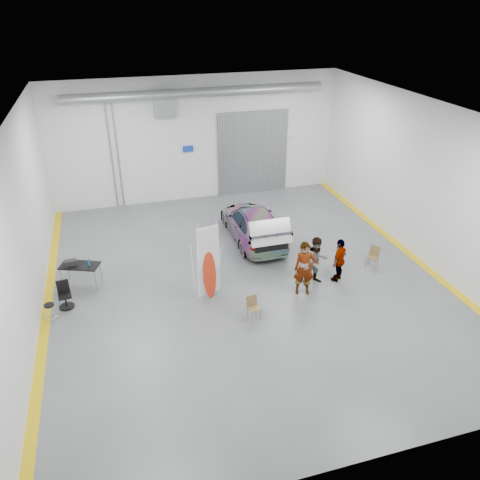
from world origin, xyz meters
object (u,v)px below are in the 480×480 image
object	(u,v)px
sedan_car	(253,224)
person_a	(304,269)
person_b	(317,261)
surfboard_display	(207,268)
work_table	(77,265)
person_c	(339,260)
shop_stool	(51,313)
folding_chair_near	(254,312)
folding_chair_far	(372,261)
office_chair	(65,296)

from	to	relation	value
sedan_car	person_a	size ratio (longest dim) A/B	2.44
person_b	surfboard_display	distance (m)	3.90
person_a	work_table	bearing A→B (deg)	175.35
person_c	surfboard_display	xyz separation A→B (m)	(-4.76, 0.26, 0.32)
shop_stool	surfboard_display	bearing A→B (deg)	-0.72
folding_chair_near	sedan_car	bearing A→B (deg)	62.32
person_b	surfboard_display	size ratio (longest dim) A/B	0.64
folding_chair_near	folding_chair_far	distance (m)	5.59
person_b	work_table	size ratio (longest dim) A/B	1.23
person_a	person_b	distance (m)	0.81
shop_stool	folding_chair_near	bearing A→B (deg)	-14.85
person_a	shop_stool	xyz separation A→B (m)	(-8.32, 0.74, -0.66)
person_b	surfboard_display	xyz separation A→B (m)	(-3.88, 0.22, 0.24)
person_b	work_table	world-z (taller)	person_b
sedan_car	work_table	world-z (taller)	sedan_car
work_table	office_chair	world-z (taller)	work_table
person_c	work_table	bearing A→B (deg)	-53.34
sedan_car	folding_chair_far	distance (m)	5.05
person_b	surfboard_display	bearing A→B (deg)	173.06
folding_chair_near	folding_chair_far	size ratio (longest dim) A/B	0.95
person_b	work_table	xyz separation A→B (m)	(-8.12, 2.19, -0.07)
work_table	sedan_car	bearing A→B (deg)	13.75
person_a	folding_chair_far	xyz separation A→B (m)	(3.21, 0.89, -0.73)
sedan_car	person_c	world-z (taller)	person_c
folding_chair_near	folding_chair_far	xyz separation A→B (m)	(5.30, 1.80, 0.01)
person_a	surfboard_display	size ratio (longest dim) A/B	0.69
person_a	folding_chair_near	xyz separation A→B (m)	(-2.09, -0.91, -0.74)
person_c	folding_chair_far	world-z (taller)	person_c
folding_chair_far	office_chair	world-z (taller)	office_chair
sedan_car	surfboard_display	bearing A→B (deg)	53.13
person_b	work_table	bearing A→B (deg)	161.25
person_c	office_chair	size ratio (longest dim) A/B	1.78
surfboard_display	office_chair	xyz separation A→B (m)	(-4.67, 0.78, -0.74)
work_table	office_chair	xyz separation A→B (m)	(-0.44, -1.19, -0.43)
person_a	work_table	world-z (taller)	person_a
folding_chair_far	person_b	bearing A→B (deg)	-121.10
folding_chair_far	work_table	xyz separation A→B (m)	(-10.66, 1.75, 0.58)
sedan_car	person_c	distance (m)	4.41
surfboard_display	folding_chair_far	distance (m)	6.49
folding_chair_far	shop_stool	size ratio (longest dim) A/B	1.28
surfboard_display	office_chair	world-z (taller)	surfboard_display
sedan_car	work_table	distance (m)	7.23
person_b	folding_chair_far	bearing A→B (deg)	6.02
surfboard_display	folding_chair_near	bearing A→B (deg)	-67.97
surfboard_display	folding_chair_near	world-z (taller)	surfboard_display
sedan_car	person_b	bearing A→B (deg)	105.93
person_b	office_chair	xyz separation A→B (m)	(-8.56, 1.00, -0.50)
person_a	office_chair	world-z (taller)	person_a
person_c	sedan_car	bearing A→B (deg)	-102.80
person_a	person_b	world-z (taller)	person_a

